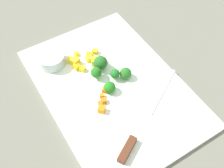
% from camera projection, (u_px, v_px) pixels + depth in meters
% --- Properties ---
extents(ground_plane, '(4.00, 4.00, 0.00)m').
position_uv_depth(ground_plane, '(112.00, 89.00, 0.81)').
color(ground_plane, slate).
extents(cutting_board, '(0.53, 0.37, 0.01)m').
position_uv_depth(cutting_board, '(112.00, 87.00, 0.81)').
color(cutting_board, white).
rests_on(cutting_board, ground_plane).
extents(prep_bowl, '(0.08, 0.08, 0.04)m').
position_uv_depth(prep_bowl, '(52.00, 60.00, 0.84)').
color(prep_bowl, '#B6C1BE').
rests_on(prep_bowl, cutting_board).
extents(chef_knife, '(0.18, 0.30, 0.02)m').
position_uv_depth(chef_knife, '(140.00, 127.00, 0.72)').
color(chef_knife, silver).
rests_on(chef_knife, cutting_board).
extents(carrot_dice_0, '(0.02, 0.02, 0.01)m').
position_uv_depth(carrot_dice_0, '(105.00, 90.00, 0.79)').
color(carrot_dice_0, orange).
rests_on(carrot_dice_0, cutting_board).
extents(carrot_dice_1, '(0.01, 0.01, 0.01)m').
position_uv_depth(carrot_dice_1, '(102.00, 96.00, 0.78)').
color(carrot_dice_1, orange).
rests_on(carrot_dice_1, cutting_board).
extents(carrot_dice_2, '(0.01, 0.01, 0.01)m').
position_uv_depth(carrot_dice_2, '(100.00, 104.00, 0.76)').
color(carrot_dice_2, orange).
rests_on(carrot_dice_2, cutting_board).
extents(carrot_dice_3, '(0.03, 0.03, 0.02)m').
position_uv_depth(carrot_dice_3, '(102.00, 109.00, 0.75)').
color(carrot_dice_3, orange).
rests_on(carrot_dice_3, cutting_board).
extents(carrot_dice_4, '(0.02, 0.02, 0.01)m').
position_uv_depth(carrot_dice_4, '(104.00, 101.00, 0.77)').
color(carrot_dice_4, orange).
rests_on(carrot_dice_4, cutting_board).
extents(pepper_dice_0, '(0.01, 0.02, 0.01)m').
position_uv_depth(pepper_dice_0, '(77.00, 54.00, 0.87)').
color(pepper_dice_0, yellow).
rests_on(pepper_dice_0, cutting_board).
extents(pepper_dice_1, '(0.02, 0.02, 0.01)m').
position_uv_depth(pepper_dice_1, '(83.00, 69.00, 0.83)').
color(pepper_dice_1, yellow).
rests_on(pepper_dice_1, cutting_board).
extents(pepper_dice_2, '(0.02, 0.02, 0.01)m').
position_uv_depth(pepper_dice_2, '(95.00, 51.00, 0.88)').
color(pepper_dice_2, yellow).
rests_on(pepper_dice_2, cutting_board).
extents(pepper_dice_3, '(0.02, 0.02, 0.02)m').
position_uv_depth(pepper_dice_3, '(89.00, 59.00, 0.86)').
color(pepper_dice_3, yellow).
rests_on(pepper_dice_3, cutting_board).
extents(pepper_dice_4, '(0.03, 0.03, 0.02)m').
position_uv_depth(pepper_dice_4, '(75.00, 61.00, 0.85)').
color(pepper_dice_4, yellow).
rests_on(pepper_dice_4, cutting_board).
extents(pepper_dice_5, '(0.03, 0.03, 0.02)m').
position_uv_depth(pepper_dice_5, '(96.00, 61.00, 0.85)').
color(pepper_dice_5, yellow).
rests_on(pepper_dice_5, cutting_board).
extents(pepper_dice_6, '(0.02, 0.02, 0.02)m').
position_uv_depth(pepper_dice_6, '(102.00, 61.00, 0.85)').
color(pepper_dice_6, yellow).
rests_on(pepper_dice_6, cutting_board).
extents(pepper_dice_7, '(0.02, 0.02, 0.02)m').
position_uv_depth(pepper_dice_7, '(77.00, 67.00, 0.84)').
color(pepper_dice_7, yellow).
rests_on(pepper_dice_7, cutting_board).
extents(pepper_dice_8, '(0.02, 0.02, 0.02)m').
position_uv_depth(pepper_dice_8, '(71.00, 60.00, 0.85)').
color(pepper_dice_8, yellow).
rests_on(pepper_dice_8, cutting_board).
extents(pepper_dice_9, '(0.03, 0.03, 0.01)m').
position_uv_depth(pepper_dice_9, '(89.00, 56.00, 0.86)').
color(pepper_dice_9, yellow).
rests_on(pepper_dice_9, cutting_board).
extents(broccoli_floret_0, '(0.03, 0.03, 0.03)m').
position_uv_depth(broccoli_floret_0, '(110.00, 87.00, 0.78)').
color(broccoli_floret_0, '#98B35D').
rests_on(broccoli_floret_0, cutting_board).
extents(broccoli_floret_1, '(0.03, 0.03, 0.04)m').
position_uv_depth(broccoli_floret_1, '(115.00, 74.00, 0.80)').
color(broccoli_floret_1, '#91B65D').
rests_on(broccoli_floret_1, cutting_board).
extents(broccoli_floret_2, '(0.03, 0.03, 0.04)m').
position_uv_depth(broccoli_floret_2, '(96.00, 73.00, 0.80)').
color(broccoli_floret_2, '#84B45D').
rests_on(broccoli_floret_2, cutting_board).
extents(broccoli_floret_3, '(0.04, 0.04, 0.05)m').
position_uv_depth(broccoli_floret_3, '(101.00, 63.00, 0.82)').
color(broccoli_floret_3, '#80B157').
rests_on(broccoli_floret_3, cutting_board).
extents(broccoli_floret_4, '(0.03, 0.03, 0.03)m').
position_uv_depth(broccoli_floret_4, '(126.00, 73.00, 0.81)').
color(broccoli_floret_4, '#8BB66D').
rests_on(broccoli_floret_4, cutting_board).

